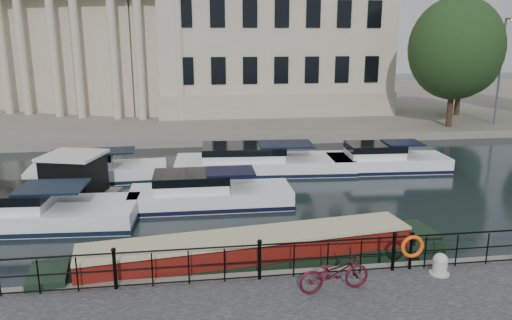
% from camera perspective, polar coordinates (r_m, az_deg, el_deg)
% --- Properties ---
extents(ground_plane, '(160.00, 160.00, 0.00)m').
position_cam_1_polar(ground_plane, '(16.94, -0.74, -11.61)').
color(ground_plane, black).
rests_on(ground_plane, ground).
extents(far_bank, '(120.00, 42.00, 0.55)m').
position_cam_1_polar(far_bank, '(54.64, -6.01, 6.55)').
color(far_bank, '#6B665B').
rests_on(far_bank, ground_plane).
extents(railing, '(24.14, 0.14, 1.22)m').
position_cam_1_polar(railing, '(14.41, 0.41, -11.14)').
color(railing, black).
rests_on(railing, near_quay).
extents(civic_building, '(53.55, 31.84, 16.85)m').
position_cam_1_polar(civic_building, '(49.86, -7.19, 13.60)').
color(civic_building, '#ADA38C').
rests_on(civic_building, far_bank).
extents(bicycle, '(2.10, 0.97, 1.06)m').
position_cam_1_polar(bicycle, '(14.03, 8.92, -12.59)').
color(bicycle, '#490D19').
rests_on(bicycle, near_quay).
extents(mooring_bollard, '(0.58, 0.58, 0.65)m').
position_cam_1_polar(mooring_bollard, '(15.78, 20.29, -11.12)').
color(mooring_bollard, '#B5B4B0').
rests_on(mooring_bollard, near_quay).
extents(life_ring_post, '(0.71, 0.19, 1.16)m').
position_cam_1_polar(life_ring_post, '(15.61, 17.41, -9.47)').
color(life_ring_post, black).
rests_on(life_ring_post, near_quay).
extents(narrowboat, '(13.41, 3.50, 1.49)m').
position_cam_1_polar(narrowboat, '(16.30, -0.66, -11.26)').
color(narrowboat, black).
rests_on(narrowboat, ground_plane).
extents(harbour_hut, '(4.02, 3.65, 2.21)m').
position_cam_1_polar(harbour_hut, '(24.36, -20.00, -2.01)').
color(harbour_hut, '#6B665B').
rests_on(harbour_hut, ground_plane).
extents(cabin_cruisers, '(25.07, 10.12, 1.99)m').
position_cam_1_polar(cabin_cruisers, '(24.69, -6.23, -2.42)').
color(cabin_cruisers, white).
rests_on(cabin_cruisers, ground_plane).
extents(trees, '(17.91, 11.42, 9.65)m').
position_cam_1_polar(trees, '(44.81, 26.76, 10.77)').
color(trees, black).
rests_on(trees, far_bank).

